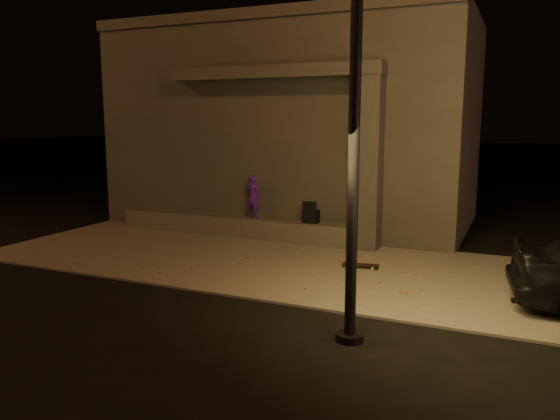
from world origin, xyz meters
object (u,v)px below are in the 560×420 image
at_px(skateboard, 361,265).
at_px(street_lamp_0, 357,17).
at_px(column, 368,164).
at_px(skateboarder, 253,196).
at_px(backpack, 311,215).

bearing_deg(skateboard, street_lamp_0, -85.64).
bearing_deg(column, skateboarder, 180.00).
xyz_separation_m(column, street_lamp_0, (1.10, -4.82, 2.09)).
relative_size(column, skateboard, 5.16).
bearing_deg(backpack, skateboard, -50.00).
relative_size(column, skateboarder, 3.55).
bearing_deg(backpack, street_lamp_0, -68.80).
height_order(skateboarder, street_lamp_0, street_lamp_0).
height_order(skateboarder, backpack, skateboarder).
relative_size(skateboard, street_lamp_0, 0.10).
xyz_separation_m(skateboarder, street_lamp_0, (3.80, -4.82, 2.93)).
height_order(column, street_lamp_0, street_lamp_0).
xyz_separation_m(backpack, street_lamp_0, (2.36, -4.82, 3.27)).
xyz_separation_m(column, skateboarder, (-2.69, 0.00, -0.84)).
height_order(skateboard, street_lamp_0, street_lamp_0).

